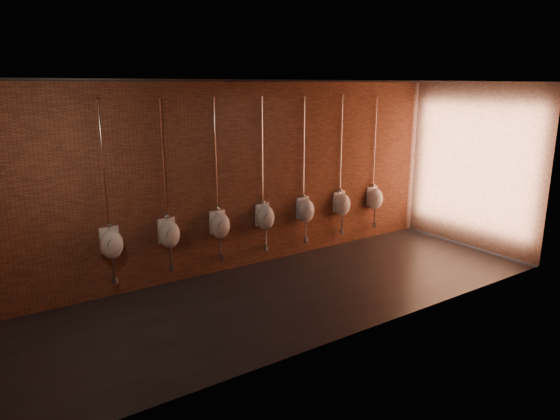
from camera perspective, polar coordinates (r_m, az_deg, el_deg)
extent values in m
plane|color=black|center=(7.91, 2.06, -9.35)|extent=(8.50, 8.50, 0.00)
cube|color=black|center=(7.26, 2.29, 14.50)|extent=(8.50, 3.00, 0.04)
cube|color=brown|center=(8.65, -3.73, 3.77)|extent=(8.50, 0.04, 3.20)
cube|color=brown|center=(6.31, 10.27, -0.32)|extent=(8.50, 0.04, 3.20)
cube|color=brown|center=(10.48, 21.30, 4.64)|extent=(0.04, 3.00, 3.20)
ellipsoid|color=white|center=(7.80, -18.67, -3.75)|extent=(0.36, 0.31, 0.45)
cube|color=white|center=(7.89, -18.91, -3.24)|extent=(0.29, 0.06, 0.40)
cylinder|color=#959595|center=(7.69, -18.46, -3.78)|extent=(0.20, 0.03, 0.20)
cylinder|color=silver|center=(7.63, -19.54, 4.75)|extent=(0.02, 0.02, 1.87)
sphere|color=silver|center=(7.80, -18.99, -1.66)|extent=(0.08, 0.08, 0.08)
cylinder|color=silver|center=(7.55, -20.13, 11.76)|extent=(0.05, 0.05, 0.01)
cylinder|color=silver|center=(7.91, -18.49, -6.02)|extent=(0.03, 0.03, 0.33)
cylinder|color=silver|center=(7.98, -18.36, -7.55)|extent=(0.08, 0.08, 0.11)
cylinder|color=silver|center=(8.05, -18.51, -7.39)|extent=(0.03, 0.15, 0.03)
ellipsoid|color=white|center=(8.07, -12.53, -2.75)|extent=(0.36, 0.31, 0.45)
cube|color=white|center=(8.15, -12.83, -2.26)|extent=(0.29, 0.06, 0.40)
cylinder|color=#959595|center=(7.96, -12.23, -2.76)|extent=(0.20, 0.03, 0.20)
cylinder|color=silver|center=(7.90, -13.21, 5.48)|extent=(0.02, 0.02, 1.87)
sphere|color=silver|center=(8.06, -12.84, -0.73)|extent=(0.08, 0.08, 0.08)
cylinder|color=silver|center=(7.82, -13.60, 12.27)|extent=(0.05, 0.05, 0.01)
cylinder|color=silver|center=(8.17, -12.40, -4.96)|extent=(0.03, 0.03, 0.33)
cylinder|color=silver|center=(8.24, -12.32, -6.45)|extent=(0.08, 0.08, 0.11)
cylinder|color=silver|center=(8.31, -12.51, -6.30)|extent=(0.03, 0.15, 0.03)
ellipsoid|color=white|center=(8.42, -6.84, -1.79)|extent=(0.36, 0.31, 0.45)
cube|color=white|center=(8.50, -7.19, -1.34)|extent=(0.29, 0.06, 0.40)
cylinder|color=#959595|center=(8.32, -6.49, -1.79)|extent=(0.20, 0.03, 0.20)
cylinder|color=silver|center=(8.26, -7.36, 6.10)|extent=(0.02, 0.02, 1.87)
sphere|color=silver|center=(8.42, -7.14, 0.14)|extent=(0.08, 0.08, 0.08)
cylinder|color=silver|center=(8.19, -7.57, 12.60)|extent=(0.05, 0.05, 0.01)
cylinder|color=silver|center=(8.52, -6.78, -3.93)|extent=(0.03, 0.03, 0.33)
cylinder|color=silver|center=(8.59, -6.74, -5.36)|extent=(0.08, 0.08, 0.11)
cylinder|color=silver|center=(8.65, -6.96, -5.23)|extent=(0.03, 0.15, 0.03)
ellipsoid|color=white|center=(8.85, -1.67, -0.91)|extent=(0.36, 0.31, 0.45)
cube|color=white|center=(8.93, -2.04, -0.48)|extent=(0.29, 0.06, 0.40)
cylinder|color=#959595|center=(8.76, -1.28, -0.89)|extent=(0.20, 0.03, 0.20)
cylinder|color=silver|center=(8.70, -2.04, 6.61)|extent=(0.02, 0.02, 1.87)
sphere|color=silver|center=(8.85, -1.95, 0.93)|extent=(0.08, 0.08, 0.08)
cylinder|color=silver|center=(8.63, -2.09, 12.78)|extent=(0.05, 0.05, 0.01)
cylinder|color=silver|center=(8.95, -1.66, -2.95)|extent=(0.03, 0.03, 0.33)
cylinder|color=silver|center=(9.01, -1.65, -4.32)|extent=(0.08, 0.08, 0.11)
cylinder|color=silver|center=(9.07, -1.90, -4.20)|extent=(0.03, 0.15, 0.03)
ellipsoid|color=white|center=(9.35, 2.98, -0.10)|extent=(0.36, 0.31, 0.45)
cube|color=white|center=(9.43, 2.59, 0.29)|extent=(0.29, 0.06, 0.40)
cylinder|color=#959595|center=(9.26, 3.40, -0.08)|extent=(0.20, 0.03, 0.20)
cylinder|color=silver|center=(9.21, 2.74, 7.01)|extent=(0.02, 0.02, 1.87)
sphere|color=silver|center=(9.35, 2.72, 1.64)|extent=(0.08, 0.08, 0.08)
cylinder|color=silver|center=(9.14, 2.81, 12.84)|extent=(0.05, 0.05, 0.01)
cylinder|color=silver|center=(9.44, 2.96, -2.04)|extent=(0.03, 0.03, 0.33)
cylinder|color=silver|center=(9.51, 2.94, -3.35)|extent=(0.08, 0.08, 0.11)
cylinder|color=silver|center=(9.56, 2.67, -3.25)|extent=(0.03, 0.15, 0.03)
ellipsoid|color=white|center=(9.91, 7.14, 0.62)|extent=(0.36, 0.31, 0.45)
cube|color=white|center=(9.98, 6.74, 0.98)|extent=(0.29, 0.06, 0.40)
cylinder|color=#959595|center=(9.82, 7.57, 0.64)|extent=(0.20, 0.03, 0.20)
cylinder|color=silver|center=(9.77, 7.01, 7.34)|extent=(0.02, 0.02, 1.87)
sphere|color=silver|center=(9.91, 6.89, 2.26)|extent=(0.08, 0.08, 0.08)
cylinder|color=silver|center=(9.71, 7.17, 12.82)|extent=(0.05, 0.05, 0.01)
cylinder|color=silver|center=(9.99, 7.08, -1.22)|extent=(0.03, 0.03, 0.33)
cylinder|color=silver|center=(10.05, 7.04, -2.47)|extent=(0.08, 0.08, 0.11)
cylinder|color=silver|center=(10.11, 6.77, -2.37)|extent=(0.03, 0.15, 0.03)
ellipsoid|color=white|center=(10.51, 10.84, 1.25)|extent=(0.36, 0.31, 0.45)
cube|color=white|center=(10.58, 10.44, 1.60)|extent=(0.29, 0.06, 0.40)
cylinder|color=#959595|center=(10.43, 11.28, 1.28)|extent=(0.20, 0.03, 0.20)
cylinder|color=silver|center=(10.38, 10.79, 7.59)|extent=(0.02, 0.02, 1.87)
sphere|color=silver|center=(10.51, 10.61, 2.80)|extent=(0.08, 0.08, 0.08)
cylinder|color=silver|center=(10.32, 11.03, 12.75)|extent=(0.05, 0.05, 0.01)
cylinder|color=silver|center=(10.59, 10.76, -0.49)|extent=(0.03, 0.03, 0.33)
cylinder|color=silver|center=(10.65, 10.70, -1.67)|extent=(0.08, 0.08, 0.11)
cylinder|color=silver|center=(10.70, 10.42, -1.58)|extent=(0.03, 0.15, 0.03)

